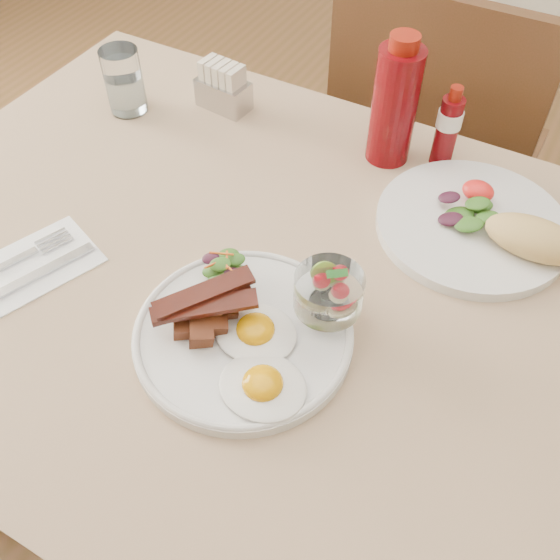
# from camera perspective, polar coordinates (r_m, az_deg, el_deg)

# --- Properties ---
(table) EXTENTS (1.33, 0.88, 0.75)m
(table) POSITION_cam_1_polar(r_m,az_deg,el_deg) (0.93, 1.25, -3.99)
(table) COLOR #502C19
(table) RESTS_ON ground
(chair_far) EXTENTS (0.42, 0.42, 0.93)m
(chair_far) POSITION_cam_1_polar(r_m,az_deg,el_deg) (1.48, 13.66, 11.07)
(chair_far) COLOR #502C19
(chair_far) RESTS_ON ground
(main_plate) EXTENTS (0.28, 0.28, 0.02)m
(main_plate) POSITION_cam_1_polar(r_m,az_deg,el_deg) (0.80, -3.37, -5.05)
(main_plate) COLOR silver
(main_plate) RESTS_ON table
(fried_eggs) EXTENTS (0.18, 0.18, 0.03)m
(fried_eggs) POSITION_cam_1_polar(r_m,az_deg,el_deg) (0.76, -1.93, -7.06)
(fried_eggs) COLOR silver
(fried_eggs) RESTS_ON main_plate
(bacon_potato_pile) EXTENTS (0.12, 0.12, 0.05)m
(bacon_potato_pile) POSITION_cam_1_polar(r_m,az_deg,el_deg) (0.78, -6.93, -2.95)
(bacon_potato_pile) COLOR maroon
(bacon_potato_pile) RESTS_ON main_plate
(side_salad) EXTENTS (0.06, 0.06, 0.03)m
(side_salad) POSITION_cam_1_polar(r_m,az_deg,el_deg) (0.84, -5.14, 1.10)
(side_salad) COLOR #265216
(side_salad) RESTS_ON main_plate
(fruit_cup) EXTENTS (0.09, 0.09, 0.09)m
(fruit_cup) POSITION_cam_1_polar(r_m,az_deg,el_deg) (0.77, 4.48, -1.11)
(fruit_cup) COLOR white
(fruit_cup) RESTS_ON main_plate
(second_plate) EXTENTS (0.30, 0.28, 0.07)m
(second_plate) POSITION_cam_1_polar(r_m,az_deg,el_deg) (0.96, 18.37, 4.68)
(second_plate) COLOR silver
(second_plate) RESTS_ON table
(ketchup_bottle) EXTENTS (0.08, 0.08, 0.21)m
(ketchup_bottle) POSITION_cam_1_polar(r_m,az_deg,el_deg) (1.02, 10.44, 15.54)
(ketchup_bottle) COLOR #5E0509
(ketchup_bottle) RESTS_ON table
(hot_sauce_bottle) EXTENTS (0.05, 0.05, 0.14)m
(hot_sauce_bottle) POSITION_cam_1_polar(r_m,az_deg,el_deg) (1.04, 15.08, 13.29)
(hot_sauce_bottle) COLOR #5E0509
(hot_sauce_bottle) RESTS_ON table
(sugar_caddy) EXTENTS (0.10, 0.06, 0.09)m
(sugar_caddy) POSITION_cam_1_polar(r_m,az_deg,el_deg) (1.16, -5.21, 17.04)
(sugar_caddy) COLOR #B8B7BC
(sugar_caddy) RESTS_ON table
(water_glass) EXTENTS (0.07, 0.07, 0.11)m
(water_glass) POSITION_cam_1_polar(r_m,az_deg,el_deg) (1.18, -14.02, 16.95)
(water_glass) COLOR white
(water_glass) RESTS_ON table
(napkin_cutlery) EXTENTS (0.19, 0.24, 0.01)m
(napkin_cutlery) POSITION_cam_1_polar(r_m,az_deg,el_deg) (0.94, -22.73, 0.61)
(napkin_cutlery) COLOR white
(napkin_cutlery) RESTS_ON table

